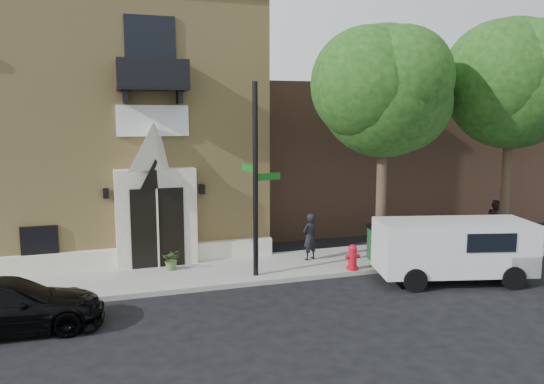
# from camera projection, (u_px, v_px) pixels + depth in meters

# --- Properties ---
(ground) EXTENTS (120.00, 120.00, 0.00)m
(ground) POSITION_uv_depth(u_px,v_px,m) (203.00, 292.00, 15.39)
(ground) COLOR black
(ground) RESTS_ON ground
(sidewalk) EXTENTS (42.00, 3.00, 0.15)m
(sidewalk) POSITION_uv_depth(u_px,v_px,m) (225.00, 272.00, 17.10)
(sidewalk) COLOR gray
(sidewalk) RESTS_ON ground
(church) EXTENTS (12.20, 11.01, 9.30)m
(church) POSITION_uv_depth(u_px,v_px,m) (90.00, 126.00, 21.28)
(church) COLOR tan
(church) RESTS_ON ground
(neighbour_building) EXTENTS (18.00, 8.00, 6.40)m
(neighbour_building) POSITION_uv_depth(u_px,v_px,m) (401.00, 152.00, 27.09)
(neighbour_building) COLOR brown
(neighbour_building) RESTS_ON ground
(street_tree_left) EXTENTS (4.97, 4.38, 7.77)m
(street_tree_left) POSITION_uv_depth(u_px,v_px,m) (387.00, 90.00, 16.73)
(street_tree_left) COLOR #38281C
(street_tree_left) RESTS_ON sidewalk
(street_tree_mid) EXTENTS (5.21, 4.64, 8.25)m
(street_tree_mid) POSITION_uv_depth(u_px,v_px,m) (515.00, 82.00, 18.22)
(street_tree_mid) COLOR #38281C
(street_tree_mid) RESTS_ON sidewalk
(black_sedan) EXTENTS (4.42, 1.90, 1.27)m
(black_sedan) POSITION_uv_depth(u_px,v_px,m) (7.00, 306.00, 12.46)
(black_sedan) COLOR black
(black_sedan) RESTS_ON ground
(cargo_van) EXTENTS (4.93, 2.90, 1.89)m
(cargo_van) POSITION_uv_depth(u_px,v_px,m) (459.00, 248.00, 16.21)
(cargo_van) COLOR silver
(cargo_van) RESTS_ON ground
(street_sign) EXTENTS (1.04, 0.93, 5.92)m
(street_sign) POSITION_uv_depth(u_px,v_px,m) (256.00, 180.00, 16.07)
(street_sign) COLOR black
(street_sign) RESTS_ON sidewalk
(fire_hydrant) EXTENTS (0.48, 0.38, 0.84)m
(fire_hydrant) POSITION_uv_depth(u_px,v_px,m) (353.00, 257.00, 17.00)
(fire_hydrant) COLOR #B10A1C
(fire_hydrant) RESTS_ON sidewalk
(dumpster) EXTENTS (2.01, 1.41, 1.20)m
(dumpster) POSITION_uv_depth(u_px,v_px,m) (397.00, 243.00, 18.03)
(dumpster) COLOR #0F3714
(dumpster) RESTS_ON sidewalk
(planter) EXTENTS (0.71, 0.65, 0.67)m
(planter) POSITION_uv_depth(u_px,v_px,m) (172.00, 259.00, 17.02)
(planter) COLOR #4A6B33
(planter) RESTS_ON sidewalk
(pedestrian_near) EXTENTS (0.69, 0.59, 1.60)m
(pedestrian_near) POSITION_uv_depth(u_px,v_px,m) (310.00, 237.00, 18.14)
(pedestrian_near) COLOR black
(pedestrian_near) RESTS_ON sidewalk
(pedestrian_far) EXTENTS (0.83, 0.93, 1.57)m
(pedestrian_far) POSITION_uv_depth(u_px,v_px,m) (495.00, 219.00, 21.24)
(pedestrian_far) COLOR black
(pedestrian_far) RESTS_ON sidewalk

